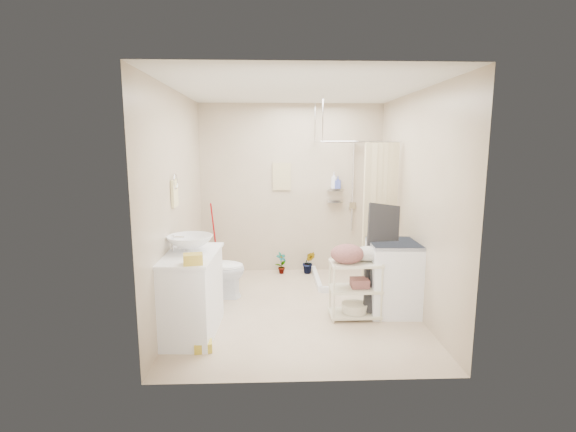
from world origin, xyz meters
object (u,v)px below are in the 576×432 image
(vanity, at_px, (191,294))
(laundry_rack, at_px, (355,284))
(toilet, at_px, (216,269))
(washing_machine, at_px, (393,277))

(vanity, height_order, laundry_rack, vanity)
(vanity, relative_size, toilet, 1.31)
(vanity, height_order, toilet, vanity)
(washing_machine, distance_m, laundry_rack, 0.52)
(vanity, xyz_separation_m, laundry_rack, (1.81, 0.33, -0.04))
(toilet, height_order, laundry_rack, laundry_rack)
(washing_machine, bearing_deg, laundry_rack, -159.92)
(toilet, bearing_deg, vanity, 175.53)
(washing_machine, xyz_separation_m, laundry_rack, (-0.49, -0.16, -0.03))
(laundry_rack, bearing_deg, toilet, 155.76)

